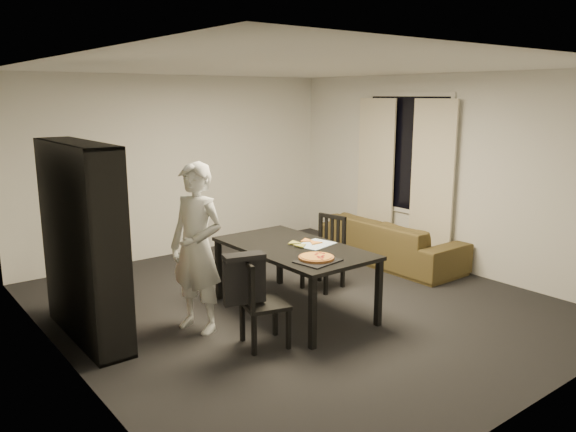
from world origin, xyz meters
TOP-DOWN VIEW (x-y plane):
  - room at (0.00, 0.00)m, footprint 5.01×5.51m
  - window_pane at (2.48, 0.60)m, footprint 0.02×1.40m
  - window_frame at (2.48, 0.60)m, footprint 0.03×1.52m
  - curtain_left at (2.40, 0.08)m, footprint 0.03×0.70m
  - curtain_right at (2.40, 1.12)m, footprint 0.03×0.70m
  - bookshelf at (-2.16, 0.60)m, footprint 0.35×1.50m
  - dining_table at (-0.18, -0.14)m, footprint 0.98×1.76m
  - chair_left at (-1.00, -0.61)m, footprint 0.48×0.48m
  - chair_right at (0.66, 0.26)m, footprint 0.49×0.49m
  - draped_jacket at (-1.11, -0.58)m, footprint 0.40×0.26m
  - person at (-1.22, 0.08)m, footprint 0.60×0.72m
  - baking_tray at (-0.34, -0.72)m, footprint 0.44×0.38m
  - pepperoni_pizza at (-0.32, -0.67)m, footprint 0.35×0.35m
  - kitchen_towel at (0.05, -0.23)m, footprint 0.46×0.38m
  - pizza_slices at (-0.04, -0.14)m, footprint 0.46×0.43m
  - sofa at (2.04, 0.46)m, footprint 0.83×2.13m

SIDE VIEW (x-z plane):
  - sofa at x=2.04m, z-range 0.00..0.62m
  - chair_left at x=-1.00m, z-range 0.06..0.91m
  - chair_right at x=0.66m, z-range 0.06..0.95m
  - dining_table at x=-0.18m, z-range 0.30..1.04m
  - draped_jacket at x=-1.11m, z-range 0.47..0.94m
  - kitchen_towel at x=0.05m, z-range 0.73..0.74m
  - baking_tray at x=-0.34m, z-range 0.73..0.75m
  - pizza_slices at x=-0.04m, z-range 0.74..0.76m
  - pepperoni_pizza at x=-0.32m, z-range 0.75..0.78m
  - person at x=-1.22m, z-range 0.00..1.69m
  - bookshelf at x=-2.16m, z-range 0.00..1.90m
  - curtain_left at x=2.40m, z-range 0.02..2.27m
  - curtain_right at x=2.40m, z-range 0.02..2.27m
  - room at x=0.00m, z-range 0.00..2.60m
  - window_pane at x=2.48m, z-range 0.70..2.30m
  - window_frame at x=2.48m, z-range 0.64..2.36m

